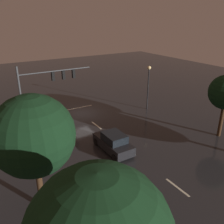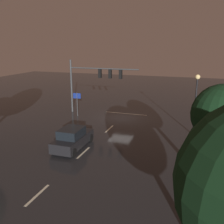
{
  "view_description": "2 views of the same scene",
  "coord_description": "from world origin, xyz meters",
  "px_view_note": "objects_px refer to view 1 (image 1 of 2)",
  "views": [
    {
      "loc": [
        11.08,
        25.33,
        11.2
      ],
      "look_at": [
        -0.58,
        6.27,
        2.23
      ],
      "focal_mm": 38.82,
      "sensor_mm": 36.0,
      "label": 1
    },
    {
      "loc": [
        -7.94,
        26.42,
        8.12
      ],
      "look_at": [
        -0.76,
        5.41,
        2.15
      ],
      "focal_mm": 40.77,
      "sensor_mm": 36.0,
      "label": 2
    }
  ],
  "objects_px": {
    "traffic_signal_assembly": "(48,81)",
    "route_sign": "(40,108)",
    "street_lamp_left_kerb": "(148,80)",
    "tree_right_near": "(33,136)",
    "car_approaching": "(113,142)"
  },
  "relations": [
    {
      "from": "traffic_signal_assembly",
      "to": "tree_right_near",
      "type": "height_order",
      "value": "tree_right_near"
    },
    {
      "from": "car_approaching",
      "to": "street_lamp_left_kerb",
      "type": "relative_size",
      "value": 0.79
    },
    {
      "from": "traffic_signal_assembly",
      "to": "street_lamp_left_kerb",
      "type": "height_order",
      "value": "traffic_signal_assembly"
    },
    {
      "from": "traffic_signal_assembly",
      "to": "tree_right_near",
      "type": "relative_size",
      "value": 1.14
    },
    {
      "from": "traffic_signal_assembly",
      "to": "route_sign",
      "type": "relative_size",
      "value": 3.06
    },
    {
      "from": "car_approaching",
      "to": "street_lamp_left_kerb",
      "type": "xyz_separation_m",
      "value": [
        -9.05,
        -6.44,
        3.03
      ]
    },
    {
      "from": "route_sign",
      "to": "traffic_signal_assembly",
      "type": "bearing_deg",
      "value": -134.08
    },
    {
      "from": "traffic_signal_assembly",
      "to": "route_sign",
      "type": "bearing_deg",
      "value": 45.92
    },
    {
      "from": "route_sign",
      "to": "tree_right_near",
      "type": "height_order",
      "value": "tree_right_near"
    },
    {
      "from": "car_approaching",
      "to": "street_lamp_left_kerb",
      "type": "height_order",
      "value": "street_lamp_left_kerb"
    },
    {
      "from": "traffic_signal_assembly",
      "to": "car_approaching",
      "type": "height_order",
      "value": "traffic_signal_assembly"
    },
    {
      "from": "street_lamp_left_kerb",
      "to": "tree_right_near",
      "type": "bearing_deg",
      "value": 31.1
    },
    {
      "from": "traffic_signal_assembly",
      "to": "tree_right_near",
      "type": "xyz_separation_m",
      "value": [
        5.11,
        13.72,
        0.64
      ]
    },
    {
      "from": "car_approaching",
      "to": "street_lamp_left_kerb",
      "type": "distance_m",
      "value": 11.51
    },
    {
      "from": "street_lamp_left_kerb",
      "to": "route_sign",
      "type": "height_order",
      "value": "street_lamp_left_kerb"
    }
  ]
}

